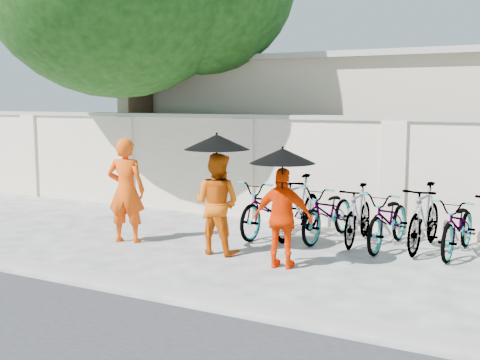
% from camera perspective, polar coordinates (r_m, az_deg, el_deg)
% --- Properties ---
extents(ground, '(80.00, 80.00, 0.00)m').
position_cam_1_polar(ground, '(9.14, -3.15, -7.41)').
color(ground, silver).
extents(kerb, '(40.00, 0.16, 0.12)m').
position_cam_1_polar(kerb, '(7.79, -9.81, -9.73)').
color(kerb, '#9D9C92').
rests_on(kerb, ground).
extents(compound_wall, '(20.00, 0.30, 2.00)m').
position_cam_1_polar(compound_wall, '(11.40, 9.62, 0.60)').
color(compound_wall, '#F4E3C5').
rests_on(compound_wall, ground).
extents(building_behind, '(14.00, 6.00, 3.20)m').
position_cam_1_polar(building_behind, '(14.77, 18.17, 4.24)').
color(building_behind, '#B5A892').
rests_on(building_behind, ground).
extents(monk_left, '(0.74, 0.60, 1.75)m').
position_cam_1_polar(monk_left, '(10.17, -10.75, -0.96)').
color(monk_left, '#F74D0A').
rests_on(monk_left, ground).
extents(monk_center, '(0.76, 0.60, 1.56)m').
position_cam_1_polar(monk_center, '(9.28, -2.20, -2.24)').
color(monk_center, '#DF5C0A').
rests_on(monk_center, ground).
extents(parasol_center, '(1.00, 1.00, 0.97)m').
position_cam_1_polar(parasol_center, '(9.07, -2.22, 3.62)').
color(parasol_center, black).
rests_on(parasol_center, ground).
extents(monk_right, '(0.88, 0.47, 1.43)m').
position_cam_1_polar(monk_right, '(8.48, 4.10, -3.63)').
color(monk_right, '#FF3700').
rests_on(monk_right, ground).
extents(parasol_right, '(0.92, 0.92, 0.90)m').
position_cam_1_polar(parasol_right, '(8.27, 4.06, 2.30)').
color(parasol_right, black).
rests_on(parasol_right, ground).
extents(bike_0, '(0.73, 1.92, 1.00)m').
position_cam_1_polar(bike_0, '(10.60, 2.76, -2.56)').
color(bike_0, '#959595').
rests_on(bike_0, ground).
extents(bike_1, '(0.56, 1.81, 1.08)m').
position_cam_1_polar(bike_1, '(10.45, 5.57, -2.51)').
color(bike_1, '#959595').
rests_on(bike_1, ground).
extents(bike_2, '(0.80, 1.87, 0.96)m').
position_cam_1_polar(bike_2, '(10.33, 8.40, -3.01)').
color(bike_2, '#959595').
rests_on(bike_2, ground).
extents(bike_3, '(0.55, 1.65, 0.98)m').
position_cam_1_polar(bike_3, '(10.13, 11.14, -3.22)').
color(bike_3, '#959595').
rests_on(bike_3, ground).
extents(bike_4, '(0.73, 1.84, 0.95)m').
position_cam_1_polar(bike_4, '(9.93, 13.92, -3.60)').
color(bike_4, '#959595').
rests_on(bike_4, ground).
extents(bike_5, '(0.59, 1.79, 1.06)m').
position_cam_1_polar(bike_5, '(9.92, 17.07, -3.40)').
color(bike_5, '#959595').
rests_on(bike_5, ground).
extents(bike_6, '(0.74, 1.78, 0.91)m').
position_cam_1_polar(bike_6, '(9.81, 20.03, -4.09)').
color(bike_6, '#959595').
rests_on(bike_6, ground).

